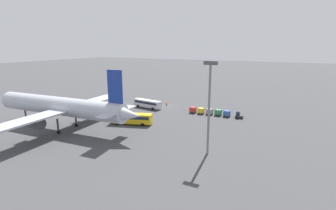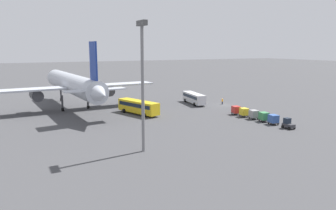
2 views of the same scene
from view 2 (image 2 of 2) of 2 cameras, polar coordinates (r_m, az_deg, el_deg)
The scene contains 12 objects.
ground_plane at distance 93.46m, azimuth 9.66°, elevation 0.01°, with size 600.00×600.00×0.00m, color #424244.
airplane at distance 88.77m, azimuth -16.22°, elevation 3.46°, with size 50.15×43.12×17.24m.
shuttle_bus_near at distance 94.06m, azimuth 4.53°, elevation 1.32°, with size 11.73×4.21×3.05m.
shuttle_bus_far at distance 79.52m, azimuth -5.19°, elevation -0.20°, with size 12.65×6.52×3.29m.
baggage_tug at distance 69.69m, azimuth 20.17°, elevation -3.10°, with size 2.41×1.64×2.10m.
worker_person at distance 94.22m, azimuth 9.44°, elevation 0.63°, with size 0.38×0.38×1.74m.
cargo_cart_blue at distance 72.22m, azimuth 17.89°, elevation -2.32°, with size 2.25×2.00×2.06m.
cargo_cart_green at distance 74.33m, azimuth 16.35°, elevation -1.90°, with size 2.25×2.00×2.06m.
cargo_cart_grey at distance 76.27m, azimuth 14.71°, elevation -1.52°, with size 2.25×2.00×2.06m.
cargo_cart_yellow at distance 78.23m, azimuth 13.10°, elevation -1.17°, with size 2.25×2.00×2.06m.
cargo_cart_red at distance 80.43m, azimuth 11.75°, elevation -0.81°, with size 2.25×2.00×2.06m.
light_pole at distance 49.44m, azimuth -4.46°, elevation 5.35°, with size 2.80×0.70×19.92m.
Camera 2 is at (-74.16, 54.58, 16.03)m, focal length 35.00 mm.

